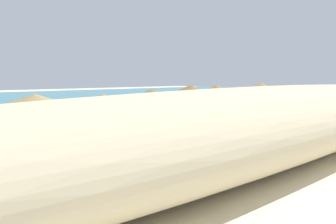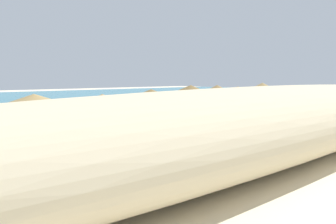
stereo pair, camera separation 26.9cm
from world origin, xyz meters
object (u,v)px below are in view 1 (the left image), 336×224
at_px(beach_umbrella_7, 237,90).
at_px(lounge_chair_2, 153,127).
at_px(beach_ball, 200,120).
at_px(beach_umbrella_10, 297,89).
at_px(beach_umbrella_2, 35,99).
at_px(beach_umbrella_5, 190,89).
at_px(beach_umbrella_4, 151,93).
at_px(beach_umbrella_3, 103,99).
at_px(beach_umbrella_6, 217,89).
at_px(lounge_chair_1, 112,133).
at_px(beach_umbrella_8, 261,86).
at_px(beach_umbrella_9, 279,90).
at_px(lounge_chair_0, 268,111).

relative_size(beach_umbrella_7, lounge_chair_2, 1.74).
bearing_deg(beach_ball, beach_umbrella_10, -3.02).
xyz_separation_m(beach_umbrella_2, beach_umbrella_5, (10.71, -0.41, 0.21)).
relative_size(beach_umbrella_7, beach_ball, 7.49).
bearing_deg(lounge_chair_2, beach_umbrella_4, -38.77).
height_order(beach_umbrella_3, lounge_chair_2, beach_umbrella_3).
relative_size(beach_umbrella_4, beach_umbrella_6, 0.94).
xyz_separation_m(beach_umbrella_3, beach_umbrella_4, (3.31, -0.36, 0.22)).
bearing_deg(lounge_chair_1, beach_umbrella_10, -85.23).
relative_size(beach_umbrella_5, lounge_chair_2, 1.89).
bearing_deg(beach_umbrella_5, beach_umbrella_8, 1.52).
height_order(beach_umbrella_9, beach_umbrella_10, beach_umbrella_10).
xyz_separation_m(beach_umbrella_10, lounge_chair_1, (-23.86, -0.61, -1.84)).
bearing_deg(beach_umbrella_2, beach_umbrella_7, 0.74).
height_order(beach_umbrella_2, lounge_chair_2, beach_umbrella_2).
distance_m(lounge_chair_1, lounge_chair_2, 2.93).
relative_size(beach_umbrella_9, lounge_chair_0, 1.47).
xyz_separation_m(lounge_chair_0, lounge_chair_2, (-13.74, -0.00, 0.06)).
bearing_deg(beach_umbrella_4, beach_umbrella_5, -0.22).
bearing_deg(beach_umbrella_3, beach_umbrella_2, 179.44).
bearing_deg(beach_umbrella_10, beach_umbrella_7, 176.39).
bearing_deg(beach_umbrella_9, lounge_chair_1, -177.36).
distance_m(beach_umbrella_10, lounge_chair_1, 23.94).
relative_size(beach_umbrella_10, lounge_chair_2, 1.69).
distance_m(beach_umbrella_6, lounge_chair_1, 10.49).
bearing_deg(beach_umbrella_10, beach_umbrella_3, 179.08).
distance_m(beach_umbrella_3, lounge_chair_1, 2.04).
bearing_deg(beach_umbrella_6, beach_umbrella_8, 0.81).
relative_size(beach_umbrella_4, lounge_chair_0, 1.66).
height_order(beach_umbrella_6, beach_umbrella_8, beach_umbrella_8).
bearing_deg(beach_umbrella_4, beach_umbrella_3, 173.86).
distance_m(beach_umbrella_6, lounge_chair_0, 6.83).
xyz_separation_m(beach_umbrella_4, beach_umbrella_8, (13.56, 0.25, 0.19)).
bearing_deg(beach_umbrella_5, beach_umbrella_10, -0.04).
height_order(beach_umbrella_2, beach_umbrella_3, beach_umbrella_2).
relative_size(beach_umbrella_4, lounge_chair_1, 1.97).
xyz_separation_m(lounge_chair_0, beach_ball, (-7.70, 1.48, -0.21)).
relative_size(lounge_chair_1, beach_ball, 3.84).
relative_size(beach_umbrella_6, beach_umbrella_10, 1.10).
height_order(beach_umbrella_3, beach_umbrella_7, beach_umbrella_7).
bearing_deg(beach_umbrella_5, beach_umbrella_9, 1.41).
relative_size(beach_umbrella_3, beach_umbrella_10, 0.96).
bearing_deg(beach_umbrella_4, beach_umbrella_8, 1.06).
height_order(beach_umbrella_10, lounge_chair_1, beach_umbrella_10).
bearing_deg(beach_umbrella_2, beach_umbrella_8, -0.39).
bearing_deg(beach_umbrella_8, beach_umbrella_2, 179.61).
xyz_separation_m(beach_umbrella_6, lounge_chair_0, (6.42, -0.88, -2.16)).
xyz_separation_m(beach_umbrella_4, beach_umbrella_7, (10.26, 0.62, -0.08)).
xyz_separation_m(beach_umbrella_5, beach_ball, (1.92, 0.77, -2.43)).
bearing_deg(lounge_chair_1, beach_umbrella_4, -76.27).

